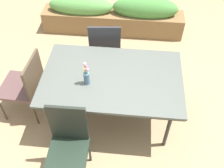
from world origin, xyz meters
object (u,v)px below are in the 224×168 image
at_px(dining_table, 112,79).
at_px(chair_end_left, 26,83).
at_px(chair_near_left, 68,142).
at_px(flower_vase, 86,76).
at_px(planter_box, 113,15).
at_px(chair_far_side, 105,47).

xyz_separation_m(dining_table, chair_end_left, (-1.09, -0.01, -0.18)).
xyz_separation_m(chair_end_left, chair_near_left, (0.72, -0.79, 0.05)).
height_order(chair_near_left, flower_vase, flower_vase).
height_order(dining_table, chair_near_left, chair_near_left).
relative_size(flower_vase, planter_box, 0.13).
distance_m(chair_near_left, planter_box, 2.73).
bearing_deg(flower_vase, chair_end_left, 171.47).
height_order(chair_far_side, chair_end_left, chair_far_side).
xyz_separation_m(dining_table, chair_near_left, (-0.37, -0.80, -0.13)).
bearing_deg(planter_box, chair_near_left, -94.31).
relative_size(chair_far_side, chair_near_left, 0.95).
bearing_deg(flower_vase, dining_table, 25.24).
bearing_deg(chair_end_left, chair_near_left, -134.33).
distance_m(chair_far_side, flower_vase, 0.98).
xyz_separation_m(chair_near_left, planter_box, (0.20, 2.71, -0.24)).
height_order(flower_vase, planter_box, flower_vase).
xyz_separation_m(dining_table, chair_far_side, (-0.18, 0.79, -0.16)).
relative_size(chair_far_side, planter_box, 0.38).
bearing_deg(chair_near_left, planter_box, -95.18).
xyz_separation_m(chair_far_side, chair_end_left, (-0.91, -0.80, -0.01)).
xyz_separation_m(dining_table, planter_box, (-0.17, 1.92, -0.37)).
xyz_separation_m(dining_table, flower_vase, (-0.27, -0.13, 0.16)).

